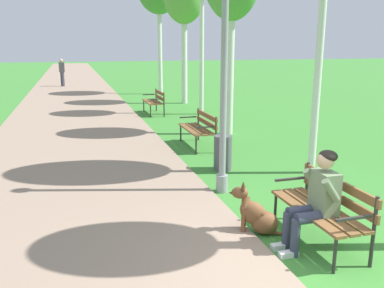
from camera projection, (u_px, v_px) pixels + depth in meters
ground_plane at (321, 274)px, 4.49m from camera, size 120.00×120.00×0.00m
paved_path at (72, 84)px, 26.18m from camera, size 4.35×60.00×0.04m
park_bench_near at (324, 204)px, 5.12m from camera, size 0.55×1.50×0.85m
park_bench_mid at (200, 126)px, 9.99m from camera, size 0.55×1.50×0.85m
park_bench_far at (155, 100)px, 14.76m from camera, size 0.55×1.50×0.85m
person_seated_on_near_bench at (316, 197)px, 4.90m from camera, size 0.74×0.49×1.25m
dog_brown at (257, 215)px, 5.41m from camera, size 0.77×0.49×0.71m
lamp_post_near at (224, 62)px, 6.50m from camera, size 0.24×0.24×4.24m
litter_bin at (223, 153)px, 8.17m from camera, size 0.36×0.36×0.70m
pedestrian_distant at (62, 73)px, 24.21m from camera, size 0.32×0.22×1.65m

